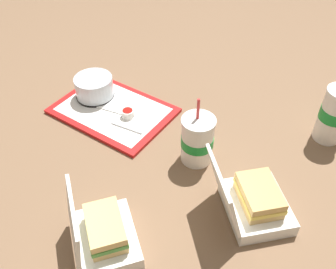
% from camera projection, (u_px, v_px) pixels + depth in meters
% --- Properties ---
extents(ground_plane, '(3.20, 3.20, 0.00)m').
position_uv_depth(ground_plane, '(155.00, 153.00, 1.09)').
color(ground_plane, brown).
extents(food_tray, '(0.40, 0.30, 0.01)m').
position_uv_depth(food_tray, '(113.00, 111.00, 1.23)').
color(food_tray, red).
rests_on(food_tray, ground_plane).
extents(cake_container, '(0.13, 0.13, 0.07)m').
position_uv_depth(cake_container, '(94.00, 88.00, 1.25)').
color(cake_container, black).
rests_on(cake_container, food_tray).
extents(ketchup_cup, '(0.04, 0.04, 0.02)m').
position_uv_depth(ketchup_cup, '(128.00, 113.00, 1.19)').
color(ketchup_cup, white).
rests_on(ketchup_cup, food_tray).
extents(napkin_stack, '(0.11, 0.11, 0.00)m').
position_uv_depth(napkin_stack, '(115.00, 102.00, 1.25)').
color(napkin_stack, white).
rests_on(napkin_stack, food_tray).
extents(plastic_fork, '(0.11, 0.01, 0.00)m').
position_uv_depth(plastic_fork, '(127.00, 127.00, 1.15)').
color(plastic_fork, white).
rests_on(plastic_fork, food_tray).
extents(clamshell_sandwich_left, '(0.26, 0.25, 0.18)m').
position_uv_depth(clamshell_sandwich_left, '(254.00, 201.00, 0.91)').
color(clamshell_sandwich_left, white).
rests_on(clamshell_sandwich_left, ground_plane).
extents(clamshell_sandwich_back, '(0.22, 0.22, 0.17)m').
position_uv_depth(clamshell_sandwich_back, '(103.00, 234.00, 0.84)').
color(clamshell_sandwich_back, white).
rests_on(clamshell_sandwich_back, ground_plane).
extents(soda_cup_corner, '(0.09, 0.09, 0.24)m').
position_uv_depth(soda_cup_corner, '(334.00, 115.00, 1.08)').
color(soda_cup_corner, white).
rests_on(soda_cup_corner, ground_plane).
extents(soda_cup_front, '(0.09, 0.09, 0.21)m').
position_uv_depth(soda_cup_front, '(197.00, 140.00, 1.03)').
color(soda_cup_front, white).
rests_on(soda_cup_front, ground_plane).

